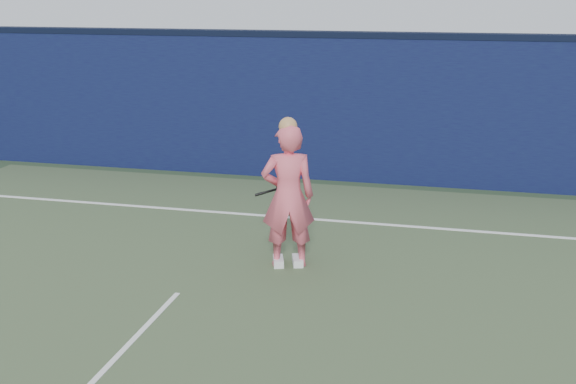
# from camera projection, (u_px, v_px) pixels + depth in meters

# --- Properties ---
(ground) EXTENTS (80.00, 80.00, 0.00)m
(ground) POSITION_uv_depth(u_px,v_px,m) (140.00, 334.00, 7.17)
(ground) COLOR #2E4128
(ground) RESTS_ON ground
(backstop_wall) EXTENTS (24.00, 0.40, 2.50)m
(backstop_wall) POSITION_uv_depth(u_px,v_px,m) (291.00, 108.00, 12.91)
(backstop_wall) COLOR #0D0E39
(backstop_wall) RESTS_ON ground
(wall_cap) EXTENTS (24.00, 0.42, 0.10)m
(wall_cap) POSITION_uv_depth(u_px,v_px,m) (291.00, 34.00, 12.55)
(wall_cap) COLOR black
(wall_cap) RESTS_ON backstop_wall
(player) EXTENTS (0.75, 0.60, 1.86)m
(player) POSITION_uv_depth(u_px,v_px,m) (288.00, 196.00, 8.71)
(player) COLOR #EE5C70
(player) RESTS_ON ground
(racket) EXTENTS (0.57, 0.20, 0.31)m
(racket) POSITION_uv_depth(u_px,v_px,m) (286.00, 187.00, 9.13)
(racket) COLOR black
(racket) RESTS_ON ground
(court_lines) EXTENTS (11.00, 12.04, 0.01)m
(court_lines) POSITION_uv_depth(u_px,v_px,m) (125.00, 348.00, 6.86)
(court_lines) COLOR white
(court_lines) RESTS_ON court_surface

